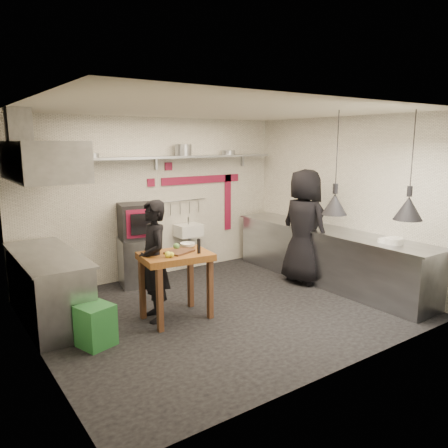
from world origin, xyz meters
TOP-DOWN VIEW (x-y plane):
  - floor at (0.00, 0.00)m, footprint 5.00×5.00m
  - ceiling at (0.00, 0.00)m, footprint 5.00×5.00m
  - wall_back at (0.00, 2.10)m, footprint 5.00×0.04m
  - wall_front at (0.00, -2.10)m, footprint 5.00×0.04m
  - wall_left at (-2.50, 0.00)m, footprint 0.04×4.20m
  - wall_right at (2.50, 0.00)m, footprint 0.04×4.20m
  - red_band_horiz at (0.95, 2.08)m, footprint 1.70×0.02m
  - red_band_vert at (1.55, 2.08)m, footprint 0.14×0.02m
  - red_tile_a at (0.25, 2.08)m, footprint 0.14×0.02m
  - red_tile_b at (-0.10, 2.08)m, footprint 0.14×0.02m
  - back_shelf at (0.00, 1.92)m, footprint 4.60×0.34m
  - shelf_bracket_left at (-1.90, 2.07)m, footprint 0.04×0.06m
  - shelf_bracket_mid at (0.00, 2.07)m, footprint 0.04×0.06m
  - shelf_bracket_right at (1.90, 2.07)m, footprint 0.04×0.06m
  - pan_far_left at (-1.52, 1.92)m, footprint 0.40×0.40m
  - pan_mid_left at (-1.17, 1.92)m, footprint 0.28×0.28m
  - stock_pot at (0.46, 1.92)m, footprint 0.32×0.32m
  - pan_right at (1.45, 1.92)m, footprint 0.30×0.30m
  - oven_stand at (-0.54, 1.74)m, footprint 0.70×0.66m
  - combi_oven at (-0.53, 1.78)m, footprint 0.63×0.61m
  - oven_door at (-0.57, 1.52)m, footprint 0.46×0.12m
  - oven_glass at (-0.56, 1.46)m, footprint 0.38×0.09m
  - hand_sink at (0.55, 1.92)m, footprint 0.46×0.34m
  - sink_tap at (0.55, 1.92)m, footprint 0.03×0.03m
  - sink_drain at (0.55, 1.88)m, footprint 0.06×0.06m
  - utensil_rail at (0.55, 2.06)m, footprint 0.90×0.02m
  - counter_right at (2.15, 0.00)m, footprint 0.70×3.80m
  - counter_right_top at (2.15, 0.00)m, footprint 0.76×3.90m
  - plate_stack at (2.12, -1.26)m, footprint 0.29×0.29m
  - small_bowl_right at (2.10, -1.14)m, footprint 0.22×0.22m
  - counter_left at (-2.15, 1.05)m, footprint 0.70×1.90m
  - counter_left_top at (-2.15, 1.05)m, footprint 0.76×2.00m
  - extractor_hood at (-2.10, 1.05)m, footprint 0.78×1.60m
  - hood_duct at (-2.35, 1.05)m, footprint 0.28×0.28m
  - green_bin at (-1.89, -0.05)m, footprint 0.46×0.46m
  - prep_table at (-0.72, 0.12)m, footprint 0.99×0.75m
  - cutting_board at (-0.65, 0.12)m, footprint 0.44×0.37m
  - pepper_mill at (-0.46, -0.07)m, footprint 0.05×0.05m
  - lemon_a at (-0.90, -0.02)m, footprint 0.11×0.11m
  - lemon_b at (-0.86, -0.04)m, footprint 0.07×0.07m
  - veg_ball at (-0.61, 0.27)m, footprint 0.10×0.10m
  - steel_tray at (-0.97, 0.28)m, footprint 0.17×0.12m
  - bowl at (-0.42, 0.29)m, footprint 0.28×0.28m
  - heat_lamp_near at (1.23, -0.90)m, footprint 0.38×0.38m
  - heat_lamp_far at (1.94, -1.56)m, footprint 0.49×0.49m
  - chef_left at (-0.97, 0.26)m, footprint 0.49×0.66m
  - chef_right at (1.83, 0.25)m, footprint 0.67×0.98m

SIDE VIEW (x-z plane):
  - floor at x=0.00m, z-range 0.00..0.00m
  - green_bin at x=-1.89m, z-range 0.00..0.50m
  - sink_drain at x=0.55m, z-range 0.01..0.67m
  - oven_stand at x=-0.54m, z-range 0.00..0.80m
  - counter_right at x=2.15m, z-range 0.00..0.90m
  - counter_left at x=-2.15m, z-range 0.00..0.90m
  - prep_table at x=-0.72m, z-range 0.00..0.92m
  - hand_sink at x=0.55m, z-range 0.67..0.89m
  - chef_left at x=-0.97m, z-range 0.00..1.64m
  - counter_right_top at x=2.15m, z-range 0.90..0.93m
  - counter_left_top at x=-2.15m, z-range 0.90..0.93m
  - cutting_board at x=-0.65m, z-range 0.92..0.94m
  - steel_tray at x=-0.97m, z-range 0.92..0.95m
  - bowl at x=-0.42m, z-range 0.92..0.99m
  - small_bowl_right at x=2.10m, z-range 0.93..0.98m
  - lemon_b at x=-0.86m, z-range 0.92..0.99m
  - sink_tap at x=0.55m, z-range 0.89..1.03m
  - lemon_a at x=-0.90m, z-range 0.92..1.00m
  - veg_ball at x=-0.61m, z-range 0.93..1.01m
  - chef_right at x=1.83m, z-range 0.00..1.94m
  - plate_stack at x=2.12m, z-range 0.93..1.02m
  - pepper_mill at x=-0.46m, z-range 0.92..1.12m
  - combi_oven at x=-0.53m, z-range 0.80..1.38m
  - oven_door at x=-0.57m, z-range 0.86..1.32m
  - oven_glass at x=-0.56m, z-range 0.92..1.26m
  - red_band_vert at x=1.55m, z-range 0.65..1.75m
  - utensil_rail at x=0.55m, z-range 1.31..1.33m
  - wall_back at x=0.00m, z-range 0.00..2.80m
  - wall_front at x=0.00m, z-range 0.00..2.80m
  - wall_left at x=-2.50m, z-range 0.00..2.80m
  - wall_right at x=2.50m, z-range 0.00..2.80m
  - red_band_horiz at x=0.95m, z-range 1.61..1.75m
  - red_tile_b at x=-0.10m, z-range 1.61..1.75m
  - red_tile_a at x=0.25m, z-range 1.88..2.02m
  - shelf_bracket_left at x=-1.90m, z-range 1.90..2.14m
  - shelf_bracket_mid at x=0.00m, z-range 1.90..2.14m
  - shelf_bracket_right at x=1.90m, z-range 1.90..2.14m
  - heat_lamp_far at x=1.94m, z-range 1.34..2.80m
  - heat_lamp_near at x=1.23m, z-range 1.40..2.80m
  - back_shelf at x=0.00m, z-range 2.10..2.14m
  - extractor_hood at x=-2.10m, z-range 1.90..2.40m
  - pan_mid_left at x=-1.17m, z-range 2.14..2.21m
  - pan_right at x=1.45m, z-range 2.14..2.22m
  - pan_far_left at x=-1.52m, z-range 2.14..2.23m
  - stock_pot at x=0.46m, z-range 2.14..2.34m
  - hood_duct at x=-2.35m, z-range 2.30..2.80m
  - ceiling at x=0.00m, z-range 2.80..2.80m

